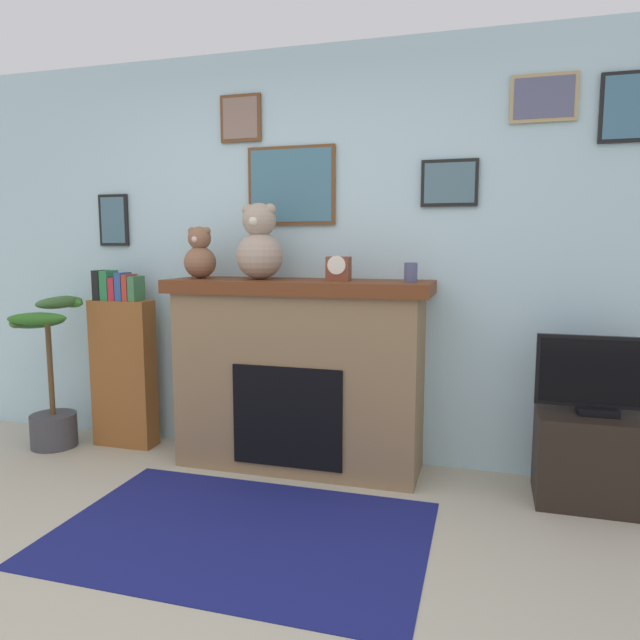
% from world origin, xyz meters
% --- Properties ---
extents(ground_plane, '(12.00, 12.00, 0.00)m').
position_xyz_m(ground_plane, '(0.00, 0.00, 0.00)').
color(ground_plane, '#B9B29B').
extents(back_wall, '(5.20, 0.15, 2.60)m').
position_xyz_m(back_wall, '(0.00, 2.00, 1.31)').
color(back_wall, silver).
rests_on(back_wall, ground_plane).
extents(fireplace, '(1.61, 0.52, 1.17)m').
position_xyz_m(fireplace, '(0.09, 1.71, 0.59)').
color(fireplace, olive).
rests_on(fireplace, ground_plane).
extents(bookshelf, '(0.43, 0.16, 1.21)m').
position_xyz_m(bookshelf, '(-1.19, 1.74, 0.56)').
color(bookshelf, brown).
rests_on(bookshelf, ground_plane).
extents(potted_plant, '(0.55, 0.57, 1.05)m').
position_xyz_m(potted_plant, '(-1.64, 1.56, 0.45)').
color(potted_plant, '#3F3F44').
rests_on(potted_plant, ground_plane).
extents(tv_stand, '(0.60, 0.40, 0.49)m').
position_xyz_m(tv_stand, '(1.77, 1.64, 0.25)').
color(tv_stand, black).
rests_on(tv_stand, ground_plane).
extents(television, '(0.63, 0.14, 0.42)m').
position_xyz_m(television, '(1.77, 1.64, 0.70)').
color(television, black).
rests_on(television, tv_stand).
extents(area_rug, '(1.79, 1.18, 0.01)m').
position_xyz_m(area_rug, '(0.09, 0.80, 0.00)').
color(area_rug, navy).
rests_on(area_rug, ground_plane).
extents(candle_jar, '(0.08, 0.08, 0.11)m').
position_xyz_m(candle_jar, '(0.77, 1.69, 1.23)').
color(candle_jar, '#4C517A').
rests_on(candle_jar, fireplace).
extents(mantel_clock, '(0.14, 0.10, 0.15)m').
position_xyz_m(mantel_clock, '(0.34, 1.69, 1.24)').
color(mantel_clock, brown).
rests_on(mantel_clock, fireplace).
extents(teddy_bear_brown, '(0.20, 0.20, 0.33)m').
position_xyz_m(teddy_bear_brown, '(-0.56, 1.69, 1.32)').
color(teddy_bear_brown, '#875C43').
rests_on(teddy_bear_brown, fireplace).
extents(teddy_bear_grey, '(0.29, 0.29, 0.46)m').
position_xyz_m(teddy_bear_grey, '(-0.15, 1.69, 1.38)').
color(teddy_bear_grey, tan).
rests_on(teddy_bear_grey, fireplace).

